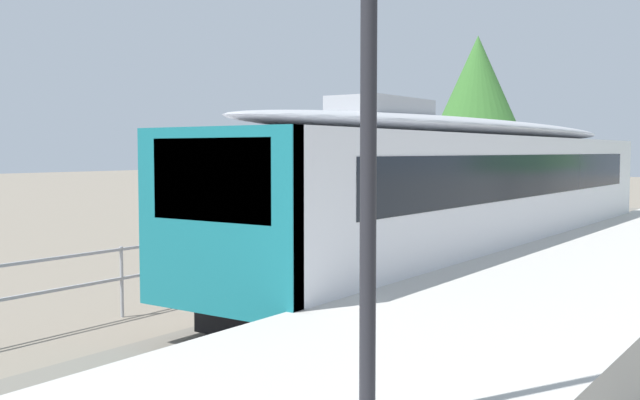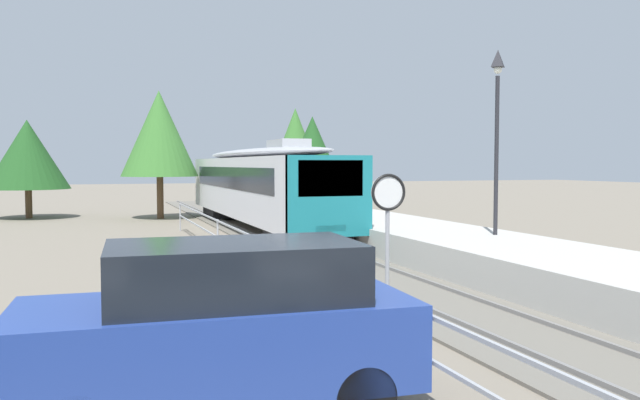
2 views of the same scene
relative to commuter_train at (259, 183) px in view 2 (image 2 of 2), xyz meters
The scene contains 12 objects.
ground_plane 7.70m from the commuter_train, 113.94° to the right, with size 160.00×160.00×0.00m, color slate.
track_rails 7.08m from the commuter_train, 90.00° to the right, with size 3.20×60.00×0.14m.
commuter_train is the anchor object (origin of this frame).
station_platform 7.69m from the commuter_train, 64.31° to the right, with size 3.90×60.00×0.90m, color #B7B5AD.
platform_lamp_mid_platform 12.64m from the commuter_train, 70.61° to the right, with size 0.34×0.34×5.35m.
speed_limit_sign 18.19m from the commuter_train, 97.54° to the right, with size 0.61×0.10×2.81m.
carpark_fence 17.12m from the commuter_train, 101.14° to the right, with size 0.06×36.06×1.25m.
parked_suv_blue 20.92m from the commuter_train, 105.40° to the right, with size 4.70×2.14×2.04m.
tree_behind_carpark 20.34m from the commuter_train, 68.09° to the left, with size 3.91×3.91×7.17m.
tree_behind_station_far 9.19m from the commuter_train, 113.13° to the left, with size 4.12×4.12×6.93m.
tree_distant_left 14.91m from the commuter_train, 133.56° to the left, with size 4.41×4.41×5.38m.
tree_distant_centre 15.17m from the commuter_train, 62.15° to the left, with size 3.60×3.60×6.17m.
Camera 2 is at (-6.96, 1.22, 2.96)m, focal length 36.05 mm.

